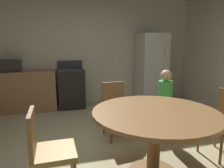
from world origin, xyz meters
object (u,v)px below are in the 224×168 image
(oven_range, at_px, (71,88))
(chair_north, at_px, (116,106))
(microwave, at_px, (9,66))
(dining_table, at_px, (155,124))
(chair_east, at_px, (224,118))
(refrigerator, at_px, (151,69))
(person_child, at_px, (165,102))
(chair_west, at_px, (46,148))

(oven_range, height_order, chair_north, oven_range)
(microwave, relative_size, dining_table, 0.33)
(chair_east, xyz_separation_m, chair_north, (-1.22, 0.92, 0.00))
(refrigerator, relative_size, person_child, 1.61)
(refrigerator, bearing_deg, person_child, -109.99)
(chair_north, bearing_deg, dining_table, 0.00)
(oven_range, xyz_separation_m, microwave, (-1.31, -0.00, 0.56))
(dining_table, xyz_separation_m, chair_west, (-1.12, -0.04, -0.11))
(refrigerator, distance_m, chair_east, 2.71)
(dining_table, bearing_deg, oven_range, 103.74)
(refrigerator, relative_size, dining_table, 1.31)
(oven_range, relative_size, chair_west, 1.26)
(chair_north, bearing_deg, microwave, -139.74)
(oven_range, bearing_deg, chair_west, -97.78)
(microwave, xyz_separation_m, person_child, (2.61, -2.08, -0.45))
(chair_west, distance_m, person_child, 1.92)
(dining_table, relative_size, chair_east, 1.54)
(chair_east, relative_size, chair_north, 1.00)
(microwave, height_order, chair_west, microwave)
(refrigerator, height_order, person_child, refrigerator)
(microwave, distance_m, chair_north, 2.67)
(person_child, bearing_deg, microwave, -93.05)
(dining_table, bearing_deg, person_child, 54.52)
(oven_range, height_order, refrigerator, refrigerator)
(refrigerator, bearing_deg, chair_north, -129.67)
(oven_range, relative_size, person_child, 1.01)
(chair_north, relative_size, person_child, 0.80)
(oven_range, height_order, microwave, microwave)
(refrigerator, distance_m, chair_west, 3.81)
(dining_table, height_order, chair_west, chair_west)
(chair_west, relative_size, chair_north, 1.00)
(oven_range, distance_m, dining_table, 3.01)
(chair_west, bearing_deg, oven_range, 80.35)
(chair_east, relative_size, chair_west, 1.00)
(refrigerator, distance_m, dining_table, 3.17)
(refrigerator, xyz_separation_m, chair_west, (-2.45, -2.90, -0.38))
(oven_range, xyz_separation_m, dining_table, (0.71, -2.92, 0.14))
(oven_range, bearing_deg, person_child, -57.93)
(oven_range, relative_size, chair_east, 1.26)
(microwave, distance_m, dining_table, 3.57)
(oven_range, relative_size, chair_north, 1.26)
(chair_west, bearing_deg, microwave, 105.16)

